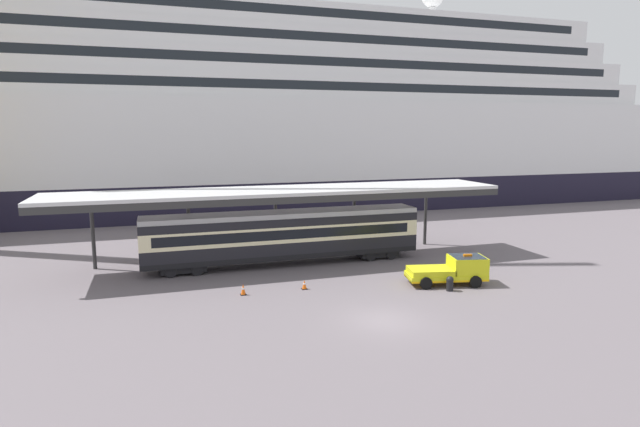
{
  "coord_description": "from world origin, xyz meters",
  "views": [
    {
      "loc": [
        -11.42,
        -24.28,
        10.19
      ],
      "look_at": [
        -0.68,
        9.26,
        4.5
      ],
      "focal_mm": 28.88,
      "sensor_mm": 36.0,
      "label": 1
    }
  ],
  "objects_px": {
    "train_carriage": "(285,235)",
    "traffic_cone_mid": "(304,284)",
    "service_truck": "(454,269)",
    "cruise_ship": "(122,117)",
    "quay_bollard": "(450,283)",
    "traffic_cone_near": "(243,289)"
  },
  "relations": [
    {
      "from": "traffic_cone_near",
      "to": "quay_bollard",
      "type": "height_order",
      "value": "quay_bollard"
    },
    {
      "from": "train_carriage",
      "to": "traffic_cone_mid",
      "type": "distance_m",
      "value": 6.81
    },
    {
      "from": "cruise_ship",
      "to": "service_truck",
      "type": "bearing_deg",
      "value": -61.2
    },
    {
      "from": "train_carriage",
      "to": "traffic_cone_mid",
      "type": "height_order",
      "value": "train_carriage"
    },
    {
      "from": "train_carriage",
      "to": "quay_bollard",
      "type": "distance_m",
      "value": 13.02
    },
    {
      "from": "service_truck",
      "to": "train_carriage",
      "type": "bearing_deg",
      "value": 138.69
    },
    {
      "from": "train_carriage",
      "to": "service_truck",
      "type": "height_order",
      "value": "train_carriage"
    },
    {
      "from": "quay_bollard",
      "to": "service_truck",
      "type": "bearing_deg",
      "value": 50.58
    },
    {
      "from": "service_truck",
      "to": "traffic_cone_mid",
      "type": "bearing_deg",
      "value": 169.09
    },
    {
      "from": "train_carriage",
      "to": "service_truck",
      "type": "xyz_separation_m",
      "value": [
        9.57,
        -8.41,
        -1.31
      ]
    },
    {
      "from": "quay_bollard",
      "to": "cruise_ship",
      "type": "bearing_deg",
      "value": 116.93
    },
    {
      "from": "train_carriage",
      "to": "traffic_cone_near",
      "type": "distance_m",
      "value": 8.0
    },
    {
      "from": "traffic_cone_near",
      "to": "quay_bollard",
      "type": "relative_size",
      "value": 0.75
    },
    {
      "from": "traffic_cone_near",
      "to": "traffic_cone_mid",
      "type": "xyz_separation_m",
      "value": [
        3.98,
        -0.04,
        -0.04
      ]
    },
    {
      "from": "cruise_ship",
      "to": "train_carriage",
      "type": "relative_size",
      "value": 7.35
    },
    {
      "from": "traffic_cone_mid",
      "to": "quay_bollard",
      "type": "xyz_separation_m",
      "value": [
        8.81,
        -3.18,
        0.21
      ]
    },
    {
      "from": "cruise_ship",
      "to": "traffic_cone_near",
      "type": "relative_size",
      "value": 215.06
    },
    {
      "from": "service_truck",
      "to": "quay_bollard",
      "type": "xyz_separation_m",
      "value": [
        -1.05,
        -1.28,
        -0.47
      ]
    },
    {
      "from": "traffic_cone_mid",
      "to": "service_truck",
      "type": "bearing_deg",
      "value": -10.91
    },
    {
      "from": "cruise_ship",
      "to": "quay_bollard",
      "type": "xyz_separation_m",
      "value": [
        21.4,
        -42.12,
        -11.37
      ]
    },
    {
      "from": "train_carriage",
      "to": "traffic_cone_mid",
      "type": "xyz_separation_m",
      "value": [
        -0.3,
        -6.5,
        -1.99
      ]
    },
    {
      "from": "service_truck",
      "to": "cruise_ship",
      "type": "bearing_deg",
      "value": 118.8
    }
  ]
}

